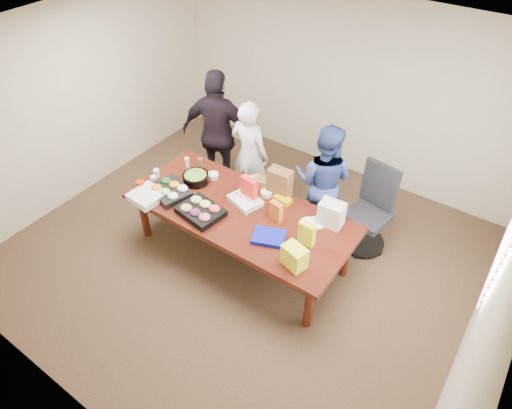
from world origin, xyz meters
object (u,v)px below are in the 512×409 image
Objects in this scene: sheet_cake at (245,200)px; salad_bowl at (196,178)px; conference_table at (240,233)px; person_center at (249,154)px; office_chair at (369,213)px; person_right at (323,181)px.

salad_bowl is at bearing -161.51° from sheet_cake.
sheet_cake is at bearing 100.49° from conference_table.
person_center reaches higher than conference_table.
salad_bowl is at bearing -146.20° from office_chair.
sheet_cake is (0.52, -0.81, -0.02)m from person_center.
person_right is (0.57, 1.03, 0.43)m from conference_table.
conference_table is at bearing -62.91° from sheet_cake.
person_right is at bearing -168.41° from office_chair.
person_right is 1.06m from sheet_cake.
conference_table is at bearing -130.15° from office_chair.
person_center is 0.96m from sheet_cake.
person_center is at bearing 119.45° from conference_table.
person_right reaches higher than conference_table.
person_right is at bearing -178.27° from person_center.
person_right is at bearing 71.99° from sheet_cake.
person_center is (-1.78, -0.09, 0.24)m from office_chair.
conference_table is at bearing 50.08° from person_right.
office_chair is 0.70m from person_right.
sheet_cake is (-0.03, 0.15, 0.41)m from conference_table.
person_center is 0.87m from salad_bowl.
conference_table is 1.75× the size of person_center.
person_right is at bearing 60.80° from conference_table.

